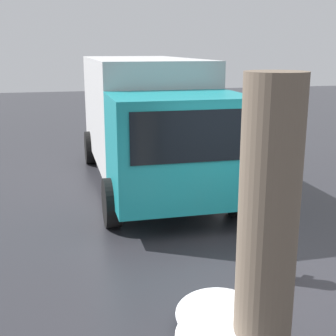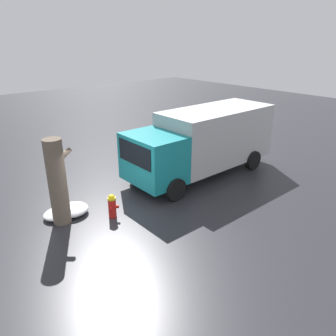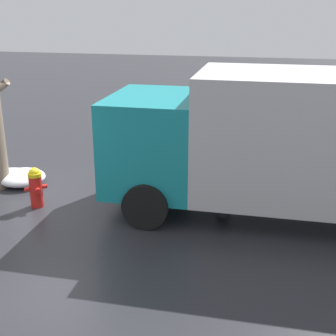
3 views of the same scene
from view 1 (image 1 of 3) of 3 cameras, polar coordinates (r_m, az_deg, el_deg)
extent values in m
plane|color=#28282D|center=(6.95, 12.56, -13.01)|extent=(60.00, 60.00, 0.00)
cylinder|color=red|center=(6.80, 12.72, -10.43)|extent=(0.27, 0.27, 0.69)
cylinder|color=yellow|center=(6.65, 12.91, -7.45)|extent=(0.29, 0.29, 0.08)
sphere|color=yellow|center=(6.64, 12.93, -7.14)|extent=(0.23, 0.23, 0.23)
cylinder|color=red|center=(6.93, 13.42, -9.26)|extent=(0.15, 0.15, 0.11)
cylinder|color=red|center=(6.84, 11.32, -9.46)|extent=(0.13, 0.13, 0.09)
cylinder|color=red|center=(6.71, 14.24, -10.14)|extent=(0.13, 0.13, 0.09)
cylinder|color=#6B5B4C|center=(4.80, 12.09, -6.49)|extent=(0.61, 0.61, 2.96)
cylinder|color=#6B5B4C|center=(4.81, 11.20, 3.89)|extent=(0.69, 0.17, 0.56)
cube|color=teal|center=(8.41, 1.20, 2.41)|extent=(1.84, 2.43, 1.92)
cube|color=black|center=(7.46, 3.03, 3.84)|extent=(0.04, 2.03, 0.84)
cube|color=#BCBCBC|center=(11.87, -3.32, 7.28)|extent=(5.49, 2.45, 2.46)
cylinder|color=black|center=(9.11, 8.40, -3.04)|extent=(0.90, 0.29, 0.90)
cylinder|color=black|center=(8.53, -6.87, -4.20)|extent=(0.90, 0.29, 0.90)
cylinder|color=black|center=(13.65, 0.72, 3.01)|extent=(0.90, 0.29, 0.90)
cylinder|color=black|center=(13.27, -9.45, 2.48)|extent=(0.90, 0.29, 0.90)
cylinder|color=#23232D|center=(10.14, 0.84, -1.23)|extent=(0.26, 0.26, 0.84)
cylinder|color=#3F5947|center=(9.96, 0.86, 3.06)|extent=(0.39, 0.39, 0.70)
sphere|color=tan|center=(9.88, 0.87, 5.71)|extent=(0.23, 0.23, 0.23)
ellipsoid|color=white|center=(5.70, 6.53, -17.39)|extent=(1.13, 1.06, 0.34)
camera|label=2|loc=(12.08, 78.01, 16.66)|focal=35.00mm
camera|label=3|loc=(15.24, 35.58, 15.66)|focal=50.00mm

